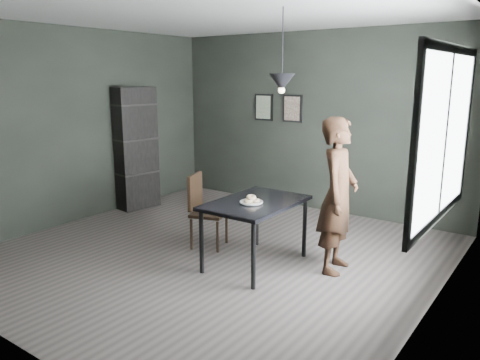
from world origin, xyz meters
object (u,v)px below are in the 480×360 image
Objects in this scene: woman at (338,196)px; shelf_unit at (135,148)px; pendant_lamp at (282,82)px; cafe_table at (255,208)px; wood_chair at (203,205)px; white_plate at (251,203)px.

woman is 0.87× the size of shelf_unit.
pendant_lamp is at bearing 108.86° from woman.
woman is (0.80, 0.40, 0.18)m from cafe_table.
pendant_lamp is at bearing -19.93° from wood_chair.
cafe_table is 0.71× the size of woman.
cafe_table is 5.22× the size of white_plate.
white_plate is (0.01, -0.10, 0.08)m from cafe_table.
shelf_unit is at bearing 73.13° from woman.
white_plate is 0.14× the size of woman.
pendant_lamp is at bearing -4.88° from shelf_unit.
pendant_lamp reaches higher than shelf_unit.
wood_chair is 0.48× the size of shelf_unit.
pendant_lamp is (-0.55, -0.30, 1.20)m from woman.
pendant_lamp is (0.24, 0.20, 1.29)m from white_plate.
white_plate is 0.94m from woman.
wood_chair is at bearing 89.85° from woman.
cafe_table is at bearing -26.71° from wood_chair.
shelf_unit is 3.44m from pendant_lamp.
woman reaches higher than wood_chair.
pendant_lamp is (3.17, -0.77, 1.08)m from shelf_unit.
white_plate is 3.09m from shelf_unit.
white_plate is at bearing -140.19° from pendant_lamp.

